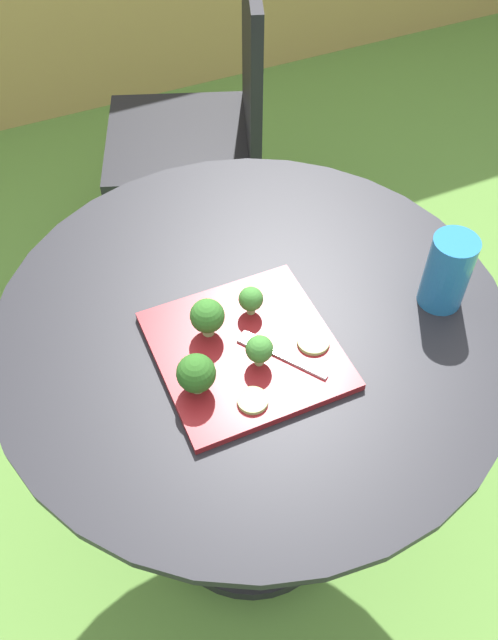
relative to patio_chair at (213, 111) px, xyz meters
name	(u,v)px	position (x,y,z in m)	size (l,w,h in m)	color
ground_plane	(251,510)	(-0.28, -0.91, -0.53)	(12.00, 12.00, 0.00)	#568438
patio_table	(252,411)	(-0.28, -0.91, -0.06)	(0.86, 0.86, 0.75)	black
patio_chair	(213,111)	(0.00, 0.00, 0.00)	(0.57, 0.57, 0.90)	black
salad_plate	(246,350)	(-0.32, -0.97, 0.24)	(0.28, 0.28, 0.01)	maroon
drinking_glass	(446,275)	(0.02, -1.00, 0.29)	(0.07, 0.07, 0.14)	#236BA8
fork	(274,352)	(-0.29, -1.00, 0.24)	(0.10, 0.14, 0.00)	silver
broccoli_floret_0	(196,374)	(-0.42, -1.01, 0.28)	(0.06, 0.06, 0.07)	#99B770
broccoli_floret_1	(249,300)	(-0.29, -0.91, 0.27)	(0.04, 0.04, 0.05)	#99B770
broccoli_floret_2	(259,349)	(-0.31, -1.01, 0.28)	(0.04, 0.04, 0.06)	#99B770
broccoli_floret_3	(207,316)	(-0.36, -0.92, 0.28)	(0.05, 0.05, 0.07)	#99B770
cucumber_slice_0	(253,400)	(-0.35, -1.07, 0.25)	(0.05, 0.05, 0.01)	#8EB766
cucumber_slice_1	(313,341)	(-0.22, -1.01, 0.25)	(0.05, 0.05, 0.01)	#8EB766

